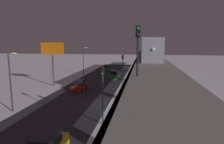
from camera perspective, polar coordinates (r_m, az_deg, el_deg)
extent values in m
plane|color=white|center=(28.36, -2.02, -9.47)|extent=(240.00, 240.00, 0.00)
cube|color=#28282D|center=(29.70, -11.57, -8.80)|extent=(11.00, 103.87, 0.01)
cube|color=gray|center=(26.62, 11.87, 1.85)|extent=(5.00, 103.87, 0.80)
cube|color=#38383D|center=(26.62, 6.75, 1.98)|extent=(0.24, 101.79, 0.80)
cylinder|color=gray|center=(71.21, 10.30, 3.56)|extent=(1.40, 1.40, 5.35)
cylinder|color=gray|center=(56.44, 10.52, 2.25)|extent=(1.40, 1.40, 5.35)
cylinder|color=gray|center=(41.73, 10.89, 0.03)|extent=(1.40, 1.40, 5.35)
cylinder|color=gray|center=(27.15, 11.67, -4.61)|extent=(1.40, 1.40, 5.35)
cylinder|color=gray|center=(13.16, 14.28, -19.45)|extent=(1.40, 1.40, 5.35)
cube|color=#999EA8|center=(34.45, 11.42, 6.87)|extent=(2.90, 18.00, 3.40)
cube|color=black|center=(34.44, 11.44, 7.55)|extent=(2.94, 16.20, 0.90)
cube|color=#999EA8|center=(53.04, 10.74, 7.45)|extent=(2.90, 18.00, 3.40)
cube|color=black|center=(53.03, 10.75, 7.89)|extent=(2.94, 16.20, 0.90)
sphere|color=white|center=(25.40, 12.13, 6.66)|extent=(0.44, 0.44, 0.44)
cylinder|color=black|center=(15.35, 7.61, 4.60)|extent=(0.16, 0.16, 3.20)
cube|color=black|center=(15.34, 7.76, 11.88)|extent=(0.36, 0.28, 0.90)
sphere|color=#19F23F|center=(15.20, 7.76, 12.78)|extent=(0.22, 0.22, 0.22)
sphere|color=#333333|center=(15.17, 7.72, 11.05)|extent=(0.22, 0.22, 0.22)
cube|color=#A51E1E|center=(36.51, -9.66, -4.56)|extent=(1.80, 4.29, 1.10)
cube|color=black|center=(36.30, -9.70, -3.05)|extent=(1.58, 2.06, 0.87)
cylinder|color=black|center=(35.08, -9.03, -5.48)|extent=(0.20, 0.64, 0.64)
cylinder|color=black|center=(35.64, -11.65, -5.33)|extent=(0.20, 0.64, 0.64)
cylinder|color=black|center=(37.53, -7.75, -4.52)|extent=(0.20, 0.64, 0.64)
cylinder|color=black|center=(38.06, -10.22, -4.39)|extent=(0.20, 0.64, 0.64)
cube|color=#2D6038|center=(60.40, -1.92, 0.77)|extent=(1.80, 4.02, 1.10)
cube|color=black|center=(60.27, -1.93, 1.70)|extent=(1.58, 1.93, 0.87)
cube|color=black|center=(16.14, -19.05, -18.67)|extent=(1.58, 2.24, 0.87)
cube|color=#2D6038|center=(48.04, 0.69, -1.26)|extent=(1.80, 4.32, 1.10)
cube|color=black|center=(47.88, 0.70, -0.10)|extent=(1.58, 2.07, 0.87)
cylinder|color=#2D2D2D|center=(20.85, -2.76, -8.28)|extent=(0.16, 0.16, 5.50)
cube|color=black|center=(20.16, -2.83, 0.46)|extent=(0.32, 0.32, 0.90)
sphere|color=black|center=(19.94, -2.94, 1.24)|extent=(0.20, 0.20, 0.20)
sphere|color=black|center=(19.98, -2.94, 0.39)|extent=(0.20, 0.20, 0.20)
sphere|color=#19E53F|center=(20.03, -2.93, -0.46)|extent=(0.20, 0.20, 0.20)
cylinder|color=#2D2D2D|center=(39.91, 3.18, -0.11)|extent=(0.16, 0.16, 5.50)
cube|color=black|center=(39.55, 3.22, 4.47)|extent=(0.32, 0.32, 0.90)
sphere|color=black|center=(39.35, 3.19, 4.89)|extent=(0.20, 0.20, 0.20)
sphere|color=black|center=(39.38, 3.19, 4.46)|extent=(0.20, 0.20, 0.20)
sphere|color=#19E53F|center=(39.40, 3.18, 4.02)|extent=(0.20, 0.20, 0.20)
cylinder|color=#4C4C51|center=(41.37, -17.10, 0.53)|extent=(0.36, 0.36, 6.50)
cube|color=orange|center=(41.01, -17.38, 6.69)|extent=(4.80, 0.30, 2.40)
cylinder|color=#38383D|center=(27.58, -27.97, -2.97)|extent=(0.20, 0.20, 7.50)
ellipsoid|color=#F4E5B2|center=(26.66, -27.17, 4.87)|extent=(0.90, 0.44, 0.30)
cylinder|color=#38383D|center=(54.27, -8.53, 3.19)|extent=(0.20, 0.20, 7.50)
ellipsoid|color=#F4E5B2|center=(53.81, -7.81, 7.16)|extent=(0.90, 0.44, 0.30)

